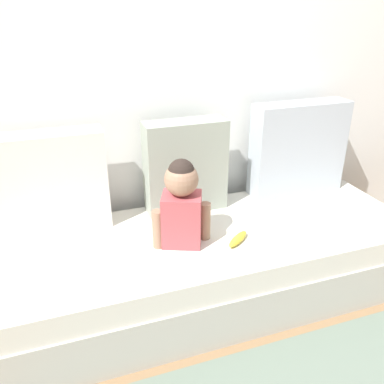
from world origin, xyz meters
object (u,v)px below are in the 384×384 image
(throw_pillow_center, at_px, (186,166))
(throw_pillow_right, at_px, (298,149))
(banana, at_px, (238,239))
(couch, at_px, (204,265))
(toddler, at_px, (182,203))
(throw_pillow_left, at_px, (50,183))

(throw_pillow_center, height_order, throw_pillow_right, throw_pillow_right)
(throw_pillow_center, distance_m, throw_pillow_right, 0.73)
(banana, bearing_deg, throw_pillow_right, 36.68)
(couch, relative_size, throw_pillow_right, 3.94)
(throw_pillow_center, height_order, toddler, throw_pillow_center)
(throw_pillow_right, bearing_deg, banana, -143.32)
(throw_pillow_right, bearing_deg, throw_pillow_center, 180.00)
(toddler, height_order, banana, toddler)
(toddler, bearing_deg, throw_pillow_left, 149.24)
(couch, bearing_deg, throw_pillow_center, 90.00)
(throw_pillow_center, bearing_deg, toddler, -111.27)
(toddler, distance_m, banana, 0.35)
(throw_pillow_left, xyz_separation_m, throw_pillow_right, (1.46, 0.00, 0.02))
(throw_pillow_left, height_order, toddler, throw_pillow_left)
(throw_pillow_left, relative_size, throw_pillow_center, 1.09)
(couch, bearing_deg, toddler, -161.92)
(couch, relative_size, banana, 13.84)
(throw_pillow_center, xyz_separation_m, toddler, (-0.14, -0.35, -0.04))
(toddler, bearing_deg, throw_pillow_center, 68.73)
(throw_pillow_right, distance_m, toddler, 0.94)
(throw_pillow_left, bearing_deg, couch, -22.87)
(toddler, bearing_deg, couch, 18.08)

